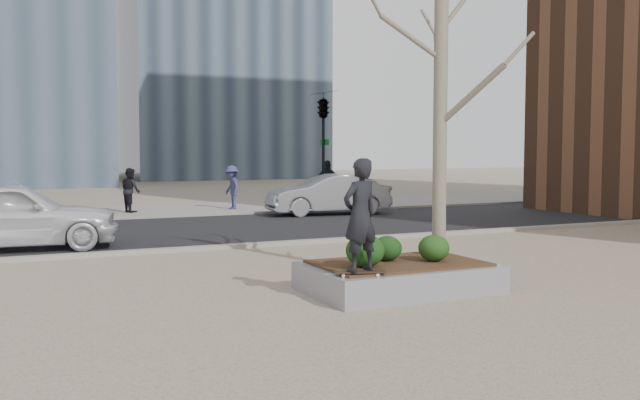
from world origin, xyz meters
name	(u,v)px	position (x,y,z in m)	size (l,w,h in m)	color
ground	(344,296)	(0.00, 0.00, 0.00)	(120.00, 120.00, 0.00)	tan
street	(187,230)	(0.00, 10.00, 0.01)	(60.00, 8.00, 0.02)	black
far_sidewalk	(140,211)	(0.00, 17.00, 0.01)	(60.00, 6.00, 0.02)	gray
planter	(398,278)	(1.00, 0.00, 0.23)	(3.00, 2.00, 0.45)	gray
planter_mulch	(398,263)	(1.00, 0.00, 0.47)	(2.70, 1.70, 0.04)	#382314
sycamore_tree	(441,65)	(2.00, 0.30, 3.79)	(2.80, 2.80, 6.60)	gray
shrub_left	(365,251)	(0.25, -0.22, 0.75)	(0.62, 0.62, 0.52)	black
shrub_middle	(387,248)	(0.89, 0.18, 0.70)	(0.49, 0.49, 0.42)	black
shrub_right	(434,248)	(1.57, -0.19, 0.71)	(0.52, 0.52, 0.44)	#1E3F14
skateboard	(360,274)	(-0.10, -0.71, 0.49)	(0.78, 0.20, 0.07)	black
skateboarder	(360,215)	(-0.10, -0.71, 1.37)	(0.62, 0.41, 1.69)	black
police_car	(11,215)	(-4.66, 7.83, 0.83)	(1.91, 4.75, 1.62)	white
car_silver	(328,194)	(5.79, 12.69, 0.73)	(1.51, 4.32, 1.42)	gray
car_third	(601,191)	(17.54, 11.41, 0.62)	(1.68, 4.13, 1.20)	slate
pedestrian_a	(131,190)	(-0.42, 16.50, 0.84)	(0.79, 0.62, 1.63)	black
pedestrian_b	(232,187)	(3.37, 16.24, 0.86)	(1.09, 0.62, 1.68)	navy
pedestrian_c	(328,184)	(6.98, 15.19, 0.96)	(1.10, 0.46, 1.87)	black
traffic_light_far	(323,151)	(6.50, 14.60, 2.25)	(0.60, 2.48, 4.50)	black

